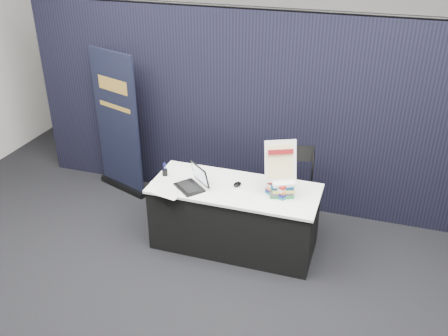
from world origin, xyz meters
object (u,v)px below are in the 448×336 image
at_px(display_table, 234,217).
at_px(pullup_banner, 118,132).
at_px(book_stack_short, 282,188).
at_px(laptop, 191,182).
at_px(stacking_chair, 288,191).
at_px(book_stack_tall, 278,188).
at_px(info_sign, 280,162).

bearing_deg(display_table, pullup_banner, 157.12).
bearing_deg(pullup_banner, display_table, -2.58).
bearing_deg(book_stack_short, laptop, -172.51).
bearing_deg(stacking_chair, book_stack_tall, -107.60).
bearing_deg(laptop, info_sign, 49.89).
height_order(laptop, book_stack_short, laptop).
relative_size(pullup_banner, stacking_chair, 1.77).
height_order(book_stack_short, info_sign, info_sign).
xyz_separation_m(book_stack_short, info_sign, (-0.04, 0.04, 0.28)).
bearing_deg(book_stack_short, stacking_chair, 89.98).
bearing_deg(laptop, book_stack_tall, 48.04).
height_order(laptop, pullup_banner, pullup_banner).
bearing_deg(pullup_banner, stacking_chair, 10.78).
height_order(pullup_banner, stacking_chair, pullup_banner).
xyz_separation_m(laptop, book_stack_tall, (0.92, 0.13, 0.02)).
bearing_deg(display_table, book_stack_tall, 0.58).
height_order(info_sign, stacking_chair, info_sign).
distance_m(display_table, pullup_banner, 2.01).
height_order(laptop, info_sign, info_sign).
distance_m(laptop, stacking_chair, 1.10).
distance_m(laptop, info_sign, 0.98).
bearing_deg(book_stack_tall, book_stack_short, -9.48).
height_order(display_table, book_stack_short, book_stack_short).
bearing_deg(pullup_banner, book_stack_short, 2.04).
relative_size(book_stack_short, stacking_chair, 0.27).
distance_m(book_stack_tall, info_sign, 0.29).
distance_m(display_table, book_stack_short, 0.68).
distance_m(book_stack_tall, pullup_banner, 2.39).
distance_m(laptop, book_stack_short, 0.97).
bearing_deg(book_stack_short, display_table, 179.87).
relative_size(display_table, laptop, 4.28).
relative_size(book_stack_short, info_sign, 0.65).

